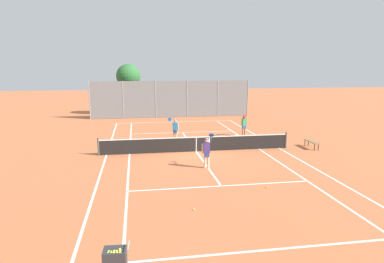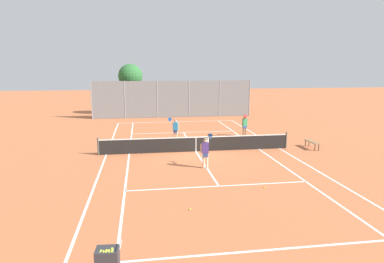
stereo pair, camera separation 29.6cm
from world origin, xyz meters
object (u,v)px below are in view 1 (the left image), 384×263
tennis_net (196,144)px  player_near_side (207,151)px  tree_behind_left (128,77)px  loose_tennis_ball_3 (154,125)px  courtside_bench (312,142)px  loose_tennis_ball_2 (267,187)px  loose_tennis_ball_0 (194,209)px  ball_cart (115,261)px  player_far_left (175,129)px  loose_tennis_ball_1 (194,132)px  player_far_right (244,124)px

tennis_net → player_near_side: (-0.08, -3.58, 0.42)m
tennis_net → tree_behind_left: tree_behind_left is taller
player_near_side → tree_behind_left: tree_behind_left is taller
tennis_net → loose_tennis_ball_3: 10.28m
player_near_side → courtside_bench: 8.39m
loose_tennis_ball_2 → loose_tennis_ball_0: bearing=-152.8°
ball_cart → loose_tennis_ball_0: bearing=56.1°
tree_behind_left → player_far_left: bearing=-76.7°
player_near_side → tennis_net: bearing=88.7°
tree_behind_left → loose_tennis_ball_1: bearing=-65.6°
player_near_side → tree_behind_left: (-4.32, 21.33, 3.23)m
player_near_side → loose_tennis_ball_2: player_near_side is taller
player_far_left → tennis_net: bearing=-73.2°
player_far_right → loose_tennis_ball_0: bearing=-115.2°
ball_cart → loose_tennis_ball_3: size_ratio=14.58×
loose_tennis_ball_2 → loose_tennis_ball_3: same height
tennis_net → loose_tennis_ball_3: tennis_net is taller
ball_cart → courtside_bench: bearing=46.2°
player_far_right → courtside_bench: bearing=-54.1°
player_far_left → loose_tennis_ball_0: size_ratio=26.88×
tennis_net → courtside_bench: size_ratio=8.00×
tennis_net → courtside_bench: tennis_net is taller
ball_cart → loose_tennis_ball_3: ball_cart is taller
player_far_right → loose_tennis_ball_1: player_far_right is taller
player_near_side → tree_behind_left: bearing=101.4°
player_far_left → loose_tennis_ball_2: (2.89, -10.13, -0.89)m
loose_tennis_ball_0 → loose_tennis_ball_1: same height
loose_tennis_ball_1 → courtside_bench: 9.29m
player_far_left → courtside_bench: size_ratio=1.18×
player_near_side → player_far_right: (4.51, 7.71, 0.00)m
loose_tennis_ball_2 → tree_behind_left: (-6.32, 24.69, 4.12)m
tennis_net → courtside_bench: bearing=-2.1°
ball_cart → loose_tennis_ball_2: 8.45m
tennis_net → loose_tennis_ball_0: tennis_net is taller
tennis_net → player_near_side: player_near_side is taller
loose_tennis_ball_2 → player_near_side: bearing=120.9°
loose_tennis_ball_1 → tree_behind_left: (-5.27, 11.64, 4.12)m
player_near_side → loose_tennis_ball_0: (-1.56, -5.19, -0.89)m
player_far_left → player_far_right: same height
loose_tennis_ball_2 → loose_tennis_ball_3: size_ratio=1.00×
player_far_right → tree_behind_left: (-8.82, 13.63, 3.23)m
ball_cart → courtside_bench: (11.88, 12.39, -0.12)m
loose_tennis_ball_0 → loose_tennis_ball_1: bearing=80.4°
ball_cart → player_far_left: player_far_left is taller
ball_cart → loose_tennis_ball_0: (2.63, 3.90, -0.50)m
tennis_net → ball_cart: bearing=-108.6°
loose_tennis_ball_1 → loose_tennis_ball_3: same height
courtside_bench → tree_behind_left: tree_behind_left is taller
loose_tennis_ball_2 → loose_tennis_ball_3: bearing=103.4°
loose_tennis_ball_0 → loose_tennis_ball_3: bearing=91.4°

